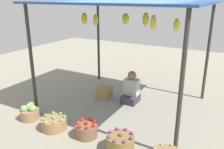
% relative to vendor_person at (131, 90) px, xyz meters
% --- Properties ---
extents(ground_plane, '(14.00, 14.00, 0.00)m').
position_rel_vendor_person_xyz_m(ground_plane, '(-0.04, -0.25, -0.30)').
color(ground_plane, gray).
extents(market_stall_structure, '(3.38, 2.89, 2.37)m').
position_rel_vendor_person_xyz_m(market_stall_structure, '(-0.05, -0.24, 1.91)').
color(market_stall_structure, '#38332D').
rests_on(market_stall_structure, ground).
extents(vendor_person, '(0.36, 0.44, 0.78)m').
position_rel_vendor_person_xyz_m(vendor_person, '(0.00, 0.00, 0.00)').
color(vendor_person, '#3E3342').
rests_on(vendor_person, ground).
extents(basket_cabbages, '(0.39, 0.39, 0.36)m').
position_rel_vendor_person_xyz_m(basket_cabbages, '(-1.49, -1.83, -0.14)').
color(basket_cabbages, '#A67856').
rests_on(basket_cabbages, ground).
extents(basket_green_apples, '(0.49, 0.49, 0.28)m').
position_rel_vendor_person_xyz_m(basket_green_apples, '(-0.79, -1.86, -0.18)').
color(basket_green_apples, '#A5774F').
rests_on(basket_green_apples, ground).
extents(basket_red_tomatoes, '(0.41, 0.41, 0.31)m').
position_rel_vendor_person_xyz_m(basket_red_tomatoes, '(-0.08, -1.78, -0.16)').
color(basket_red_tomatoes, brown).
rests_on(basket_red_tomatoes, ground).
extents(basket_purple_onions, '(0.47, 0.47, 0.33)m').
position_rel_vendor_person_xyz_m(basket_purple_onions, '(0.65, -1.84, -0.16)').
color(basket_purple_onions, olive).
rests_on(basket_purple_onions, ground).
extents(wooden_crate_near_vendor, '(0.33, 0.34, 0.29)m').
position_rel_vendor_person_xyz_m(wooden_crate_near_vendor, '(-0.71, -0.10, -0.15)').
color(wooden_crate_near_vendor, '#A0824D').
rests_on(wooden_crate_near_vendor, ground).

